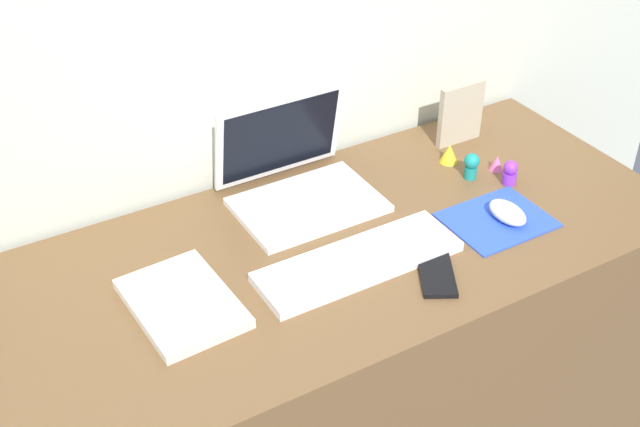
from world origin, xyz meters
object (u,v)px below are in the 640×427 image
toy_figurine_purple (509,171)px  cell_phone (437,275)px  keyboard (358,262)px  toy_figurine_pink (497,163)px  notebook_pad (182,303)px  toy_figurine_teal (471,165)px  picture_frame (461,114)px  toy_figurine_yellow (449,153)px  mouse (508,212)px  laptop (295,174)px

toy_figurine_purple → cell_phone: bearing=-150.9°
keyboard → cell_phone: size_ratio=3.20×
toy_figurine_pink → notebook_pad: bearing=-174.4°
toy_figurine_teal → picture_frame: bearing=61.6°
keyboard → toy_figurine_yellow: bearing=29.5°
mouse → toy_figurine_pink: bearing=56.0°
laptop → toy_figurine_teal: laptop is taller
notebook_pad → picture_frame: 0.84m
cell_phone → toy_figurine_teal: (0.28, 0.24, 0.03)m
picture_frame → toy_figurine_purple: bearing=-94.9°
keyboard → toy_figurine_pink: 0.48m
toy_figurine_teal → notebook_pad: bearing=-173.6°
laptop → mouse: (0.33, -0.30, -0.03)m
laptop → keyboard: laptop is taller
cell_phone → mouse: bearing=46.5°
cell_phone → toy_figurine_yellow: (0.28, 0.32, 0.02)m
picture_frame → toy_figurine_teal: size_ratio=2.45×
notebook_pad → picture_frame: size_ratio=1.60×
laptop → cell_phone: size_ratio=2.34×
notebook_pad → toy_figurine_teal: size_ratio=3.92×
keyboard → toy_figurine_teal: bearing=20.0°
mouse → cell_phone: size_ratio=0.75×
cell_phone → laptop: bearing=133.6°
toy_figurine_purple → toy_figurine_teal: (-0.06, 0.06, 0.00)m
cell_phone → toy_figurine_purple: (0.33, 0.19, 0.02)m
picture_frame → toy_figurine_yellow: size_ratio=3.24×
keyboard → toy_figurine_pink: toy_figurine_pink is taller
notebook_pad → toy_figurine_yellow: 0.74m
picture_frame → toy_figurine_teal: (-0.08, -0.14, -0.04)m
toy_figurine_yellow → toy_figurine_teal: size_ratio=0.76×
laptop → keyboard: bearing=-92.8°
cell_phone → toy_figurine_pink: toy_figurine_pink is taller
picture_frame → toy_figurine_purple: picture_frame is taller
toy_figurine_yellow → notebook_pad: bearing=-167.6°
mouse → toy_figurine_purple: size_ratio=1.68×
toy_figurine_yellow → toy_figurine_teal: toy_figurine_teal is taller
laptop → picture_frame: 0.45m
cell_phone → toy_figurine_teal: toy_figurine_teal is taller
toy_figurine_teal → toy_figurine_purple: bearing=-43.6°
notebook_pad → toy_figurine_yellow: (0.73, 0.16, 0.01)m
picture_frame → toy_figurine_purple: size_ratio=2.62×
toy_figurine_purple → toy_figurine_teal: bearing=136.4°
picture_frame → toy_figurine_pink: 0.16m
cell_phone → toy_figurine_yellow: size_ratio=2.77×
mouse → notebook_pad: bearing=172.7°
mouse → keyboard: bearing=175.2°
keyboard → cell_phone: 0.15m
mouse → toy_figurine_pink: size_ratio=2.66×
keyboard → toy_figurine_pink: (0.46, 0.14, 0.01)m
toy_figurine_purple → toy_figurine_teal: toy_figurine_teal is taller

